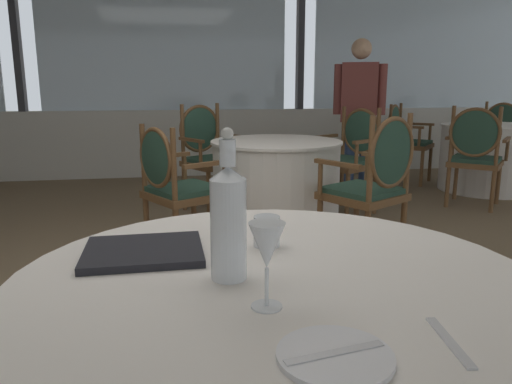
% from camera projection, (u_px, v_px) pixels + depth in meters
% --- Properties ---
extents(ground_plane, '(14.38, 14.38, 0.00)m').
position_uv_depth(ground_plane, '(172.00, 324.00, 2.49)').
color(ground_plane, '#756047').
extents(window_wall_far, '(10.96, 0.14, 2.67)m').
position_uv_depth(window_wall_far, '(167.00, 93.00, 6.26)').
color(window_wall_far, beige).
rests_on(window_wall_far, ground_plane).
extents(side_plate, '(0.20, 0.20, 0.01)m').
position_uv_depth(side_plate, '(335.00, 356.00, 0.82)').
color(side_plate, white).
rests_on(side_plate, foreground_table).
extents(butter_knife, '(0.18, 0.05, 0.00)m').
position_uv_depth(butter_knife, '(335.00, 353.00, 0.82)').
color(butter_knife, silver).
rests_on(butter_knife, foreground_table).
extents(dinner_fork, '(0.04, 0.18, 0.00)m').
position_uv_depth(dinner_fork, '(449.00, 341.00, 0.87)').
color(dinner_fork, silver).
rests_on(dinner_fork, foreground_table).
extents(water_bottle, '(0.08, 0.08, 0.35)m').
position_uv_depth(water_bottle, '(228.00, 219.00, 1.13)').
color(water_bottle, white).
rests_on(water_bottle, foreground_table).
extents(wine_glass, '(0.07, 0.07, 0.18)m').
position_uv_depth(wine_glass, '(267.00, 248.00, 0.98)').
color(wine_glass, white).
rests_on(wine_glass, foreground_table).
extents(water_tumbler, '(0.07, 0.07, 0.09)m').
position_uv_depth(water_tumbler, '(267.00, 231.00, 1.38)').
color(water_tumbler, white).
rests_on(water_tumbler, foreground_table).
extents(menu_book, '(0.31, 0.26, 0.02)m').
position_uv_depth(menu_book, '(144.00, 251.00, 1.31)').
color(menu_book, black).
rests_on(menu_book, foreground_table).
extents(background_table_0, '(1.05, 1.05, 0.74)m').
position_uv_depth(background_table_0, '(276.00, 186.00, 4.00)').
color(background_table_0, white).
rests_on(background_table_0, ground_plane).
extents(dining_chair_0_0, '(0.65, 0.63, 1.00)m').
position_uv_depth(dining_chair_0_0, '(207.00, 149.00, 4.67)').
color(dining_chair_0_0, brown).
rests_on(dining_chair_0_0, ground_plane).
extents(dining_chair_0_1, '(0.63, 0.65, 0.91)m').
position_uv_depth(dining_chair_0_1, '(174.00, 181.00, 3.37)').
color(dining_chair_0_1, brown).
rests_on(dining_chair_0_1, ground_plane).
extents(dining_chair_0_2, '(0.65, 0.63, 1.00)m').
position_uv_depth(dining_chair_0_2, '(375.00, 178.00, 3.25)').
color(dining_chair_0_2, brown).
rests_on(dining_chair_0_2, ground_plane).
extents(dining_chair_0_3, '(0.63, 0.65, 0.97)m').
position_uv_depth(dining_chair_0_3, '(352.00, 151.00, 4.56)').
color(dining_chair_0_3, brown).
rests_on(dining_chair_0_3, ground_plane).
extents(background_table_2, '(1.05, 1.05, 0.74)m').
position_uv_depth(background_table_2, '(488.00, 158.00, 5.54)').
color(background_table_2, white).
rests_on(background_table_2, ground_plane).
extents(dining_chair_2_0, '(0.66, 0.66, 0.94)m').
position_uv_depth(dining_chair_2_0, '(404.00, 136.00, 6.00)').
color(dining_chair_2_0, brown).
rests_on(dining_chair_2_0, ground_plane).
extents(dining_chair_2_1, '(0.66, 0.66, 0.98)m').
position_uv_depth(dining_chair_2_1, '(475.00, 150.00, 4.71)').
color(dining_chair_2_1, brown).
rests_on(dining_chair_2_1, ground_plane).
extents(dining_chair_2_3, '(0.66, 0.66, 0.95)m').
position_uv_depth(dining_chair_2_3, '(500.00, 133.00, 6.29)').
color(dining_chair_2_3, brown).
rests_on(dining_chair_2_3, ground_plane).
extents(diner_person_0, '(0.49, 0.33, 1.62)m').
position_uv_depth(diner_person_0, '(359.00, 109.00, 5.09)').
color(diner_person_0, '#334770').
rests_on(diner_person_0, ground_plane).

